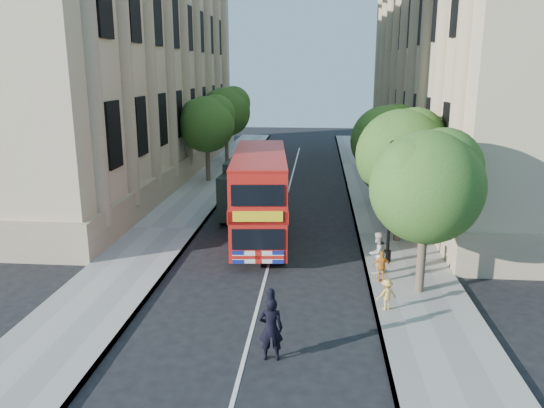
% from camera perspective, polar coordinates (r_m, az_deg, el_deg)
% --- Properties ---
extents(ground, '(120.00, 120.00, 0.00)m').
position_cam_1_polar(ground, '(17.59, -2.08, -12.90)').
color(ground, black).
rests_on(ground, ground).
extents(pavement_right, '(3.50, 80.00, 0.12)m').
position_cam_1_polar(pavement_right, '(27.00, 12.82, -3.26)').
color(pavement_right, gray).
rests_on(pavement_right, ground).
extents(pavement_left, '(3.50, 80.00, 0.12)m').
position_cam_1_polar(pavement_left, '(27.84, -11.35, -2.64)').
color(pavement_left, gray).
rests_on(pavement_left, ground).
extents(building_right, '(12.00, 38.00, 18.00)m').
position_cam_1_polar(building_right, '(41.26, 22.43, 14.60)').
color(building_right, tan).
rests_on(building_right, ground).
extents(building_left, '(12.00, 38.00, 18.00)m').
position_cam_1_polar(building_left, '(42.57, -17.34, 14.97)').
color(building_left, tan).
rests_on(building_left, ground).
extents(tree_right_near, '(4.00, 4.00, 6.08)m').
position_cam_1_polar(tree_right_near, '(19.33, 16.44, 2.40)').
color(tree_right_near, '#473828').
rests_on(tree_right_near, ground).
extents(tree_right_mid, '(4.20, 4.20, 6.37)m').
position_cam_1_polar(tree_right_mid, '(25.11, 13.87, 5.66)').
color(tree_right_mid, '#473828').
rests_on(tree_right_mid, ground).
extents(tree_right_far, '(4.00, 4.00, 6.15)m').
position_cam_1_polar(tree_right_far, '(31.02, 12.23, 7.08)').
color(tree_right_far, '#473828').
rests_on(tree_right_far, ground).
extents(tree_left_far, '(4.00, 4.00, 6.30)m').
position_cam_1_polar(tree_left_far, '(38.56, -6.96, 8.85)').
color(tree_left_far, '#473828').
rests_on(tree_left_far, ground).
extents(tree_left_back, '(4.20, 4.20, 6.65)m').
position_cam_1_polar(tree_left_back, '(46.36, -4.92, 10.13)').
color(tree_left_back, '#473828').
rests_on(tree_left_back, ground).
extents(lamp_post, '(0.32, 0.32, 5.16)m').
position_cam_1_polar(lamp_post, '(22.42, 12.58, -0.33)').
color(lamp_post, black).
rests_on(lamp_post, pavement_right).
extents(double_decker_bus, '(3.19, 9.19, 4.16)m').
position_cam_1_polar(double_decker_bus, '(25.26, -1.32, 1.17)').
color(double_decker_bus, '#AD120C').
rests_on(double_decker_bus, ground).
extents(box_van, '(2.38, 5.46, 3.08)m').
position_cam_1_polar(box_van, '(29.58, -2.81, 1.53)').
color(box_van, black).
rests_on(box_van, ground).
extents(police_constable, '(0.73, 0.51, 1.90)m').
position_cam_1_polar(police_constable, '(15.32, -0.12, -13.26)').
color(police_constable, black).
rests_on(police_constable, ground).
extents(woman_pedestrian, '(1.04, 1.03, 1.70)m').
position_cam_1_polar(woman_pedestrian, '(21.51, 11.27, -5.18)').
color(woman_pedestrian, beige).
rests_on(woman_pedestrian, pavement_right).
extents(child_a, '(0.73, 0.34, 1.21)m').
position_cam_1_polar(child_a, '(20.82, 11.71, -6.58)').
color(child_a, orange).
rests_on(child_a, pavement_right).
extents(child_b, '(0.78, 0.60, 1.08)m').
position_cam_1_polar(child_b, '(18.55, 12.23, -9.49)').
color(child_b, gold).
rests_on(child_b, pavement_right).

